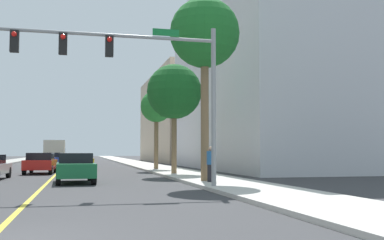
# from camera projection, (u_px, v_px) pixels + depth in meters

# --- Properties ---
(ground) EXTENTS (192.00, 192.00, 0.00)m
(ground) POSITION_uv_depth(u_px,v_px,m) (65.00, 166.00, 48.47)
(ground) COLOR #38383A
(sidewalk_right) EXTENTS (3.52, 168.00, 0.15)m
(sidewalk_right) POSITION_uv_depth(u_px,v_px,m) (143.00, 165.00, 50.44)
(sidewalk_right) COLOR beige
(sidewalk_right) RESTS_ON ground
(lane_marking_center) EXTENTS (0.16, 144.00, 0.01)m
(lane_marking_center) POSITION_uv_depth(u_px,v_px,m) (65.00, 166.00, 48.47)
(lane_marking_center) COLOR yellow
(lane_marking_center) RESTS_ON ground
(building_right_near) EXTENTS (11.07, 25.31, 16.79)m
(building_right_near) POSITION_uv_depth(u_px,v_px,m) (263.00, 75.00, 41.19)
(building_right_near) COLOR silver
(building_right_near) RESTS_ON ground
(building_right_far) EXTENTS (15.37, 27.49, 12.92)m
(building_right_far) POSITION_uv_depth(u_px,v_px,m) (202.00, 119.00, 69.95)
(building_right_far) COLOR tan
(building_right_far) RESTS_ON ground
(traffic_signal_mast) EXTENTS (10.24, 0.36, 6.57)m
(traffic_signal_mast) POSITION_uv_depth(u_px,v_px,m) (132.00, 65.00, 18.42)
(traffic_signal_mast) COLOR gray
(traffic_signal_mast) RESTS_ON sidewalk_right
(palm_near) EXTENTS (3.46, 3.46, 9.00)m
(palm_near) POSITION_uv_depth(u_px,v_px,m) (205.00, 35.00, 22.72)
(palm_near) COLOR brown
(palm_near) RESTS_ON sidewalk_right
(palm_mid) EXTENTS (3.59, 3.59, 7.11)m
(palm_mid) POSITION_uv_depth(u_px,v_px,m) (174.00, 92.00, 30.03)
(palm_mid) COLOR brown
(palm_mid) RESTS_ON sidewalk_right
(palm_far) EXTENTS (2.60, 2.60, 6.37)m
(palm_far) POSITION_uv_depth(u_px,v_px,m) (156.00, 107.00, 37.46)
(palm_far) COLOR brown
(palm_far) RESTS_ON sidewalk_right
(car_yellow) EXTENTS (2.12, 4.57, 1.33)m
(car_yellow) POSITION_uv_depth(u_px,v_px,m) (82.00, 160.00, 42.39)
(car_yellow) COLOR gold
(car_yellow) RESTS_ON ground
(car_green) EXTENTS (1.98, 4.37, 1.48)m
(car_green) POSITION_uv_depth(u_px,v_px,m) (75.00, 167.00, 22.93)
(car_green) COLOR #196638
(car_green) RESTS_ON ground
(car_red) EXTENTS (2.05, 4.53, 1.46)m
(car_red) POSITION_uv_depth(u_px,v_px,m) (41.00, 163.00, 32.11)
(car_red) COLOR red
(car_red) RESTS_ON ground
(car_blue) EXTENTS (2.05, 4.32, 1.42)m
(car_blue) POSITION_uv_depth(u_px,v_px,m) (53.00, 159.00, 47.24)
(car_blue) COLOR #1E389E
(car_blue) RESTS_ON ground
(delivery_truck) EXTENTS (2.53, 8.23, 2.88)m
(delivery_truck) POSITION_uv_depth(u_px,v_px,m) (55.00, 151.00, 57.79)
(delivery_truck) COLOR #194799
(delivery_truck) RESTS_ON ground
(pedestrian) EXTENTS (0.38, 0.38, 1.65)m
(pedestrian) POSITION_uv_depth(u_px,v_px,m) (211.00, 164.00, 21.46)
(pedestrian) COLOR black
(pedestrian) RESTS_ON sidewalk_right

